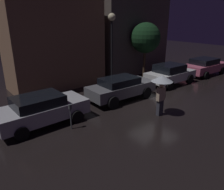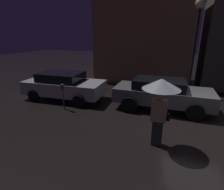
# 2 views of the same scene
# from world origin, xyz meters

# --- Properties ---
(ground_plane) EXTENTS (60.00, 60.00, 0.00)m
(ground_plane) POSITION_xyz_m (0.00, 0.00, 0.00)
(ground_plane) COLOR black
(building_facade_left) EXTENTS (6.48, 3.00, 6.09)m
(building_facade_left) POSITION_xyz_m (-3.29, 6.50, 3.05)
(building_facade_left) COLOR #8C664C
(building_facade_left) RESTS_ON ground
(building_facade_right) EXTENTS (6.67, 3.00, 6.33)m
(building_facade_right) POSITION_xyz_m (3.91, 6.50, 3.17)
(building_facade_right) COLOR #564C47
(building_facade_right) RESTS_ON ground
(parked_car_silver) EXTENTS (4.20, 2.00, 1.42)m
(parked_car_silver) POSITION_xyz_m (-6.60, 1.25, 0.75)
(parked_car_silver) COLOR #B7B7BF
(parked_car_silver) RESTS_ON ground
(parked_car_grey) EXTENTS (4.32, 1.88, 1.40)m
(parked_car_grey) POSITION_xyz_m (-1.58, 1.38, 0.76)
(parked_car_grey) COLOR slate
(parked_car_grey) RESTS_ON ground
(parked_car_white) EXTENTS (3.95, 2.04, 1.51)m
(parked_car_white) POSITION_xyz_m (3.40, 1.53, 0.80)
(parked_car_white) COLOR silver
(parked_car_white) RESTS_ON ground
(parked_car_pink) EXTENTS (4.38, 2.05, 1.42)m
(parked_car_pink) POSITION_xyz_m (8.15, 1.44, 0.75)
(parked_car_pink) COLOR #DB6684
(parked_car_pink) RESTS_ON ground
(pedestrian_with_umbrella) EXTENTS (1.08, 1.08, 2.11)m
(pedestrian_with_umbrella) POSITION_xyz_m (-1.53, -1.60, 1.67)
(pedestrian_with_umbrella) COLOR #383842
(pedestrian_with_umbrella) RESTS_ON ground
(parking_meter) EXTENTS (0.12, 0.10, 1.20)m
(parking_meter) POSITION_xyz_m (-5.81, -0.06, 0.74)
(parking_meter) COLOR #4C5154
(parking_meter) RESTS_ON ground
(street_lamp_near) EXTENTS (0.52, 0.52, 5.03)m
(street_lamp_near) POSITION_xyz_m (-0.19, 4.00, 3.80)
(street_lamp_near) COLOR black
(street_lamp_near) RESTS_ON ground
(street_tree) EXTENTS (2.37, 2.37, 4.41)m
(street_tree) POSITION_xyz_m (3.30, 4.08, 3.21)
(street_tree) COLOR #473323
(street_tree) RESTS_ON ground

